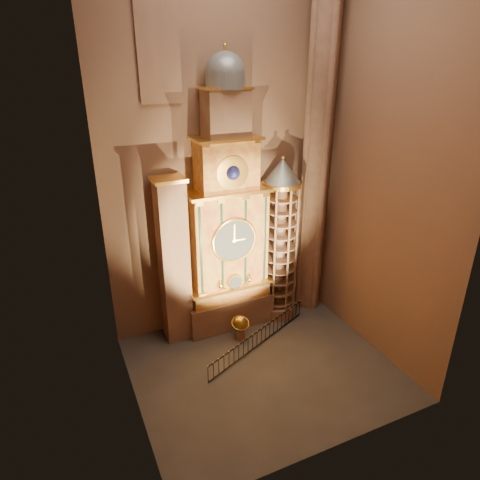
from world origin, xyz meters
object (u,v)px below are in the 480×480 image
celestial_globe (240,326)px  iron_railing (259,338)px  astronomical_clock (227,229)px  stair_turret (280,242)px  portrait_tower (174,262)px

celestial_globe → iron_railing: bearing=-56.7°
astronomical_clock → celestial_globe: 6.03m
celestial_globe → stair_turret: bearing=25.3°
astronomical_clock → celestial_globe: size_ratio=10.43×
astronomical_clock → stair_turret: bearing=-4.3°
astronomical_clock → iron_railing: 6.85m
stair_turret → iron_railing: 6.11m
celestial_globe → astronomical_clock: bearing=89.5°
portrait_tower → stair_turret: bearing=-2.3°
stair_turret → iron_railing: (-2.78, -2.78, -4.68)m
celestial_globe → iron_railing: celestial_globe is taller
portrait_tower → stair_turret: 6.91m
celestial_globe → iron_railing: size_ratio=0.20×
astronomical_clock → portrait_tower: (-3.40, 0.02, -1.53)m
portrait_tower → celestial_globe: bearing=-29.8°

